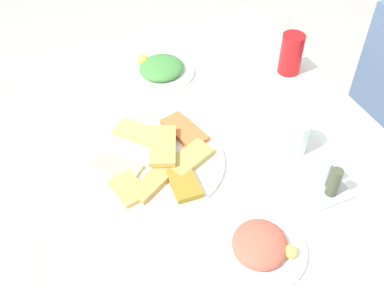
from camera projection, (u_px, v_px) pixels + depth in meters
name	position (u px, v px, depth m)	size (l,w,h in m)	color
ground_plane	(206.00, 285.00, 1.62)	(6.00, 6.00, 0.00)	#AFA6A3
dining_table	(211.00, 166.00, 1.16)	(1.16, 0.88, 0.71)	white
pide_platter	(161.00, 160.00, 1.06)	(0.32, 0.31, 0.04)	white
salad_plate_greens	(260.00, 246.00, 0.89)	(0.19, 0.19, 0.05)	white
salad_plate_rice	(161.00, 69.00, 1.32)	(0.19, 0.19, 0.05)	white
soda_can	(291.00, 54.00, 1.29)	(0.07, 0.07, 0.12)	red
drinking_glass	(296.00, 135.00, 1.07)	(0.06, 0.06, 0.09)	silver
paper_napkin	(346.00, 136.00, 1.13)	(0.15, 0.15, 0.00)	white
fork	(340.00, 137.00, 1.13)	(0.18, 0.02, 0.01)	silver
spoon	(352.00, 133.00, 1.14)	(0.20, 0.01, 0.01)	silver
condiment_caddy	(328.00, 183.00, 0.99)	(0.09, 0.09, 0.09)	#B2B2B7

